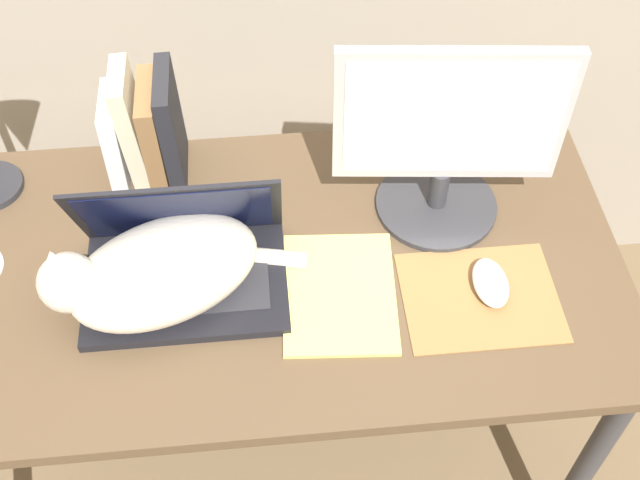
# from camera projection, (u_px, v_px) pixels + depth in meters

# --- Properties ---
(desk) EXTENTS (1.30, 0.68, 0.73)m
(desk) POSITION_uv_depth(u_px,v_px,m) (272.00, 289.00, 1.52)
(desk) COLOR brown
(desk) RESTS_ON ground_plane
(laptop) EXTENTS (0.36, 0.24, 0.24)m
(laptop) POSITION_uv_depth(u_px,v_px,m) (184.00, 262.00, 1.41)
(laptop) COLOR black
(laptop) RESTS_ON desk
(cat) EXTENTS (0.46, 0.31, 0.15)m
(cat) POSITION_uv_depth(u_px,v_px,m) (156.00, 272.00, 1.36)
(cat) COLOR beige
(cat) RESTS_ON desk
(external_monitor) EXTENTS (0.40, 0.23, 0.37)m
(external_monitor) POSITION_uv_depth(u_px,v_px,m) (447.00, 137.00, 1.41)
(external_monitor) COLOR #333338
(external_monitor) RESTS_ON desk
(mousepad) EXTENTS (0.27, 0.22, 0.00)m
(mousepad) POSITION_uv_depth(u_px,v_px,m) (480.00, 297.00, 1.41)
(mousepad) COLOR olive
(mousepad) RESTS_ON desk
(computer_mouse) EXTENTS (0.06, 0.11, 0.03)m
(computer_mouse) POSITION_uv_depth(u_px,v_px,m) (491.00, 283.00, 1.41)
(computer_mouse) COLOR silver
(computer_mouse) RESTS_ON mousepad
(book_row) EXTENTS (0.14, 0.15, 0.25)m
(book_row) POSITION_uv_depth(u_px,v_px,m) (145.00, 130.00, 1.53)
(book_row) COLOR white
(book_row) RESTS_ON desk
(notepad) EXTENTS (0.22, 0.27, 0.01)m
(notepad) POSITION_uv_depth(u_px,v_px,m) (339.00, 293.00, 1.42)
(notepad) COLOR #E5DB6B
(notepad) RESTS_ON desk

